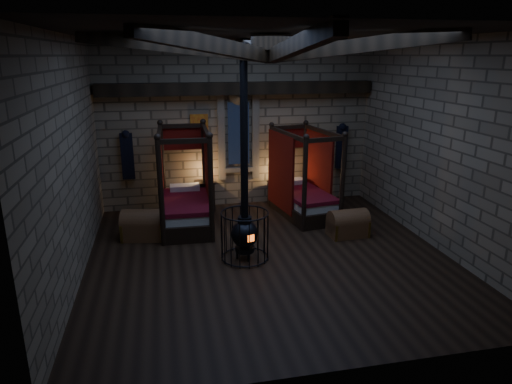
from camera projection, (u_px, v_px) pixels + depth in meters
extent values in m
cube|color=black|center=(269.00, 257.00, 9.05)|extent=(7.00, 7.00, 0.01)
cube|color=#847054|center=(238.00, 126.00, 11.73)|extent=(7.00, 0.02, 4.20)
cube|color=#847054|center=(342.00, 216.00, 5.17)|extent=(7.00, 0.02, 4.20)
cube|color=#847054|center=(70.00, 162.00, 7.76)|extent=(0.02, 7.00, 4.20)
cube|color=#847054|center=(439.00, 146.00, 9.14)|extent=(0.02, 7.00, 4.20)
cube|color=black|center=(271.00, 33.00, 7.84)|extent=(7.00, 7.00, 0.01)
cube|color=black|center=(239.00, 88.00, 11.28)|extent=(6.86, 0.35, 0.30)
cylinder|color=black|center=(271.00, 43.00, 7.88)|extent=(0.70, 0.70, 0.25)
cube|color=black|center=(239.00, 134.00, 11.74)|extent=(0.55, 0.04, 1.60)
cube|color=maroon|center=(199.00, 127.00, 11.49)|extent=(0.45, 0.03, 0.65)
cube|color=black|center=(127.00, 156.00, 11.21)|extent=(0.30, 0.10, 1.15)
cube|color=black|center=(341.00, 147.00, 12.32)|extent=(0.30, 0.10, 1.15)
cube|color=black|center=(187.00, 219.00, 10.61)|extent=(1.17, 2.16, 0.37)
cube|color=beige|center=(186.00, 207.00, 10.53)|extent=(1.05, 2.00, 0.23)
cube|color=maroon|center=(186.00, 201.00, 10.49)|extent=(1.11, 2.04, 0.10)
cube|color=beige|center=(185.00, 188.00, 11.19)|extent=(0.73, 0.38, 0.14)
cube|color=#620F08|center=(182.00, 138.00, 11.11)|extent=(1.13, 0.09, 0.56)
cylinder|color=black|center=(161.00, 194.00, 9.29)|extent=(0.11, 0.11, 2.25)
cylinder|color=black|center=(163.00, 170.00, 11.22)|extent=(0.11, 0.11, 2.25)
cylinder|color=black|center=(211.00, 192.00, 9.46)|extent=(0.11, 0.11, 2.25)
cylinder|color=black|center=(205.00, 168.00, 11.39)|extent=(0.11, 0.11, 2.25)
cube|color=#620F08|center=(161.00, 175.00, 10.53)|extent=(0.11, 1.54, 2.00)
cube|color=#620F08|center=(208.00, 173.00, 10.71)|extent=(0.11, 1.54, 2.00)
cube|color=black|center=(304.00, 209.00, 11.35)|extent=(1.34, 2.14, 0.35)
cube|color=beige|center=(304.00, 198.00, 11.28)|extent=(1.20, 1.97, 0.21)
cube|color=maroon|center=(304.00, 193.00, 11.24)|extent=(1.26, 2.02, 0.10)
cube|color=beige|center=(292.00, 182.00, 11.87)|extent=(0.72, 0.44, 0.13)
cube|color=#620F08|center=(288.00, 138.00, 11.78)|extent=(1.05, 0.21, 0.53)
cylinder|color=black|center=(305.00, 186.00, 10.07)|extent=(0.11, 0.11, 2.12)
cylinder|color=black|center=(271.00, 167.00, 11.80)|extent=(0.11, 0.11, 2.12)
cylinder|color=black|center=(343.00, 182.00, 10.40)|extent=(0.11, 0.11, 2.12)
cylinder|color=black|center=(305.00, 164.00, 12.12)|extent=(0.11, 0.11, 2.12)
cube|color=#620F08|center=(281.00, 171.00, 11.17)|extent=(0.28, 1.44, 1.88)
cube|color=#620F08|center=(318.00, 168.00, 11.52)|extent=(0.28, 1.44, 1.88)
cube|color=brown|center=(144.00, 230.00, 9.92)|extent=(1.00, 0.72, 0.38)
cylinder|color=brown|center=(144.00, 222.00, 9.87)|extent=(1.00, 0.72, 0.56)
cube|color=#A38632|center=(125.00, 230.00, 9.91)|extent=(0.16, 0.58, 0.40)
cube|color=#A38632|center=(164.00, 230.00, 9.93)|extent=(0.16, 0.58, 0.40)
cube|color=brown|center=(348.00, 228.00, 10.07)|extent=(0.87, 0.56, 0.35)
cylinder|color=brown|center=(348.00, 221.00, 10.02)|extent=(0.87, 0.56, 0.51)
cube|color=#A38632|center=(331.00, 230.00, 9.97)|extent=(0.08, 0.54, 0.37)
cube|color=#A38632|center=(364.00, 226.00, 10.17)|extent=(0.08, 0.54, 0.37)
cube|color=black|center=(205.00, 196.00, 11.70)|extent=(0.46, 0.44, 0.72)
cube|color=black|center=(205.00, 182.00, 11.59)|extent=(0.50, 0.48, 0.04)
cylinder|color=#A38632|center=(205.00, 178.00, 11.56)|extent=(0.10, 0.10, 0.16)
cube|color=black|center=(276.00, 194.00, 12.08)|extent=(0.42, 0.40, 0.62)
cube|color=black|center=(276.00, 182.00, 11.99)|extent=(0.46, 0.44, 0.04)
cube|color=brown|center=(276.00, 180.00, 11.97)|extent=(0.17, 0.14, 0.04)
cylinder|color=black|center=(245.00, 249.00, 8.92)|extent=(0.38, 0.38, 0.09)
sphere|color=black|center=(245.00, 234.00, 8.83)|extent=(0.53, 0.53, 0.53)
cylinder|color=black|center=(245.00, 220.00, 8.75)|extent=(0.27, 0.27, 0.13)
cube|color=#FF5914|center=(251.00, 238.00, 8.61)|extent=(0.13, 0.06, 0.13)
cylinder|color=black|center=(244.00, 135.00, 8.27)|extent=(0.14, 0.14, 3.20)
torus|color=black|center=(245.00, 257.00, 8.97)|extent=(0.94, 0.94, 0.03)
torus|color=black|center=(245.00, 213.00, 8.71)|extent=(0.94, 0.94, 0.03)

